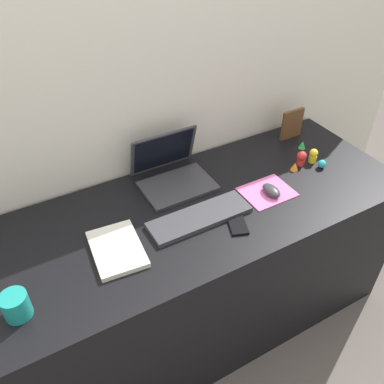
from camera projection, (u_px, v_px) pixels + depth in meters
The scene contains 16 objects.
ground_plane at pixel (190, 319), 2.08m from camera, with size 6.00×6.00×0.00m, color #59514C.
back_wall at pixel (148, 147), 1.82m from camera, with size 3.07×0.05×1.65m, color silver.
desk at pixel (190, 272), 1.85m from camera, with size 1.87×0.68×0.74m, color black.
laptop at pixel (171, 170), 1.74m from camera, with size 0.30×0.27×0.21m.
keyboard at pixel (200, 217), 1.57m from camera, with size 0.41×0.13×0.02m, color #333338.
mousepad at pixel (267, 192), 1.71m from camera, with size 0.21×0.17×0.00m, color pink.
mouse at pixel (271, 190), 1.68m from camera, with size 0.06×0.10×0.03m, color #333338.
cell_phone at pixel (237, 223), 1.55m from camera, with size 0.06×0.13×0.01m, color black.
notebook_pad at pixel (117, 249), 1.44m from camera, with size 0.17×0.24×0.02m, color silver.
picture_frame at pixel (292, 124), 2.00m from camera, with size 0.12×0.02×0.15m, color brown.
coffee_mug at pixel (16, 306), 1.22m from camera, with size 0.08×0.08×0.09m, color teal.
toy_figurine_green at pixel (302, 145), 1.96m from camera, with size 0.03×0.03×0.04m, color green.
toy_figurine_orange at pixel (295, 166), 1.82m from camera, with size 0.04×0.04×0.04m, color orange.
toy_figurine_red at pixel (301, 158), 1.84m from camera, with size 0.04×0.04×0.07m.
toy_figurine_cyan at pixel (322, 164), 1.83m from camera, with size 0.04×0.04×0.04m, color #28B7CC.
toy_figurine_yellow at pixel (313, 155), 1.86m from camera, with size 0.04×0.04×0.07m.
Camera 1 is at (-0.59, -1.06, 1.81)m, focal length 38.09 mm.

